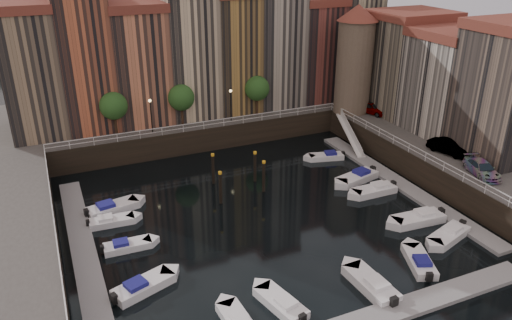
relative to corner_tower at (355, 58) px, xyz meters
name	(u,v)px	position (x,y,z in m)	size (l,w,h in m)	color
ground	(258,211)	(-20.00, -14.50, -10.19)	(200.00, 200.00, 0.00)	black
quay_far	(182,116)	(-20.00, 11.50, -8.69)	(80.00, 20.00, 3.00)	black
quay_right	(491,158)	(8.00, -16.50, -8.69)	(20.00, 36.00, 3.00)	black
dock_left	(84,254)	(-36.20, -15.50, -10.02)	(2.00, 28.00, 0.35)	gray
dock_right	(400,183)	(-3.80, -15.50, -10.02)	(2.00, 28.00, 0.35)	gray
mountains	(102,2)	(-18.28, 95.50, -2.28)	(145.00, 100.00, 18.00)	#2D382D
far_terrace	(207,49)	(-16.69, 9.00, 0.76)	(48.70, 10.30, 17.50)	#846D54
right_terrace	(455,77)	(6.50, -10.70, -0.64)	(9.30, 24.30, 14.00)	#7B715D
corner_tower	(355,58)	(0.00, 0.00, 0.00)	(5.20, 5.20, 13.80)	#6B5B4C
promenade_trees	(187,97)	(-21.33, 3.70, -3.61)	(21.20, 3.20, 5.20)	black
street_lamps	(192,104)	(-21.00, 2.70, -4.30)	(10.36, 0.36, 4.18)	black
railings	(238,157)	(-20.00, -9.62, -6.41)	(36.08, 34.04, 0.52)	white
gangway	(350,133)	(-2.90, -4.50, -8.28)	(2.78, 8.32, 3.73)	white
mooring_pilings	(238,175)	(-19.97, -9.50, -8.54)	(5.46, 4.80, 3.78)	black
boat_left_1	(142,286)	(-32.71, -21.88, -9.81)	(5.06, 3.29, 1.14)	white
boat_left_2	(126,246)	(-32.79, -15.87, -9.87)	(4.23, 1.65, 0.96)	white
boat_left_3	(111,221)	(-33.36, -11.23, -9.86)	(4.33, 1.79, 0.98)	white
boat_left_4	(112,208)	(-32.90, -8.86, -9.80)	(5.26, 2.73, 1.18)	white
boat_right_0	(449,235)	(-6.53, -25.65, -9.82)	(4.99, 3.09, 1.12)	white
boat_right_1	(419,218)	(-7.12, -22.42, -9.78)	(5.36, 2.27, 1.21)	white
boat_right_2	(375,190)	(-7.39, -16.02, -9.81)	(4.94, 1.80, 1.14)	white
boat_right_3	(358,177)	(-7.32, -12.80, -9.79)	(5.41, 3.06, 1.21)	white
boat_right_4	(327,156)	(-7.35, -6.44, -9.86)	(4.44, 2.51, 0.99)	white
boat_near_1	(282,304)	(-24.01, -27.78, -9.83)	(2.69, 4.83, 1.08)	white
boat_near_2	(372,285)	(-16.89, -28.66, -9.79)	(2.11, 5.31, 1.21)	white
boat_near_3	(419,262)	(-11.61, -27.77, -9.83)	(3.19, 4.73, 1.07)	white
car_a	(371,108)	(1.90, -1.95, -6.40)	(1.87, 4.64, 1.58)	gray
car_b	(449,148)	(1.46, -16.39, -6.44)	(1.59, 4.57, 1.50)	gray
car_c	(482,169)	(0.57, -21.74, -6.50)	(1.94, 4.78, 1.39)	gray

